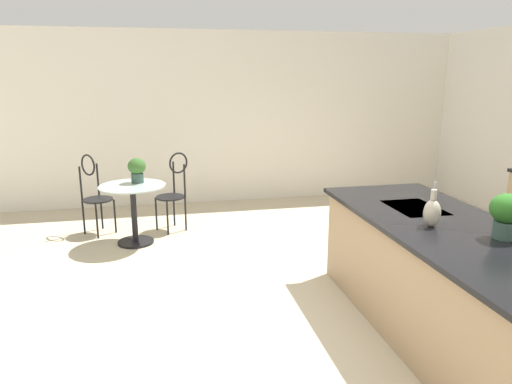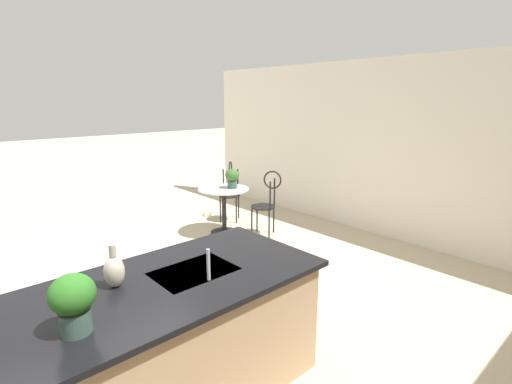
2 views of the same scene
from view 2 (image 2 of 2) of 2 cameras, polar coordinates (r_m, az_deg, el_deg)
ground_plane at (r=3.78m, az=-19.74°, el=-20.77°), size 40.00×40.00×0.00m
wall_left_window at (r=6.15m, az=18.69°, el=6.10°), size 0.12×7.80×2.70m
kitchen_island at (r=2.78m, az=-19.27°, el=-23.08°), size 2.80×1.06×0.92m
bistro_table at (r=6.00m, az=-4.85°, el=-2.21°), size 0.80×0.80×0.74m
chair_near_window at (r=6.67m, az=-3.97°, el=0.55°), size 0.54×0.54×1.04m
chair_by_island at (r=5.88m, az=1.60°, el=-1.22°), size 0.52×0.52×1.04m
sink_faucet at (r=2.57m, az=-7.19°, el=-10.81°), size 0.02×0.02×0.22m
potted_plant_on_table at (r=5.92m, az=-3.61°, el=2.26°), size 0.22×0.22×0.31m
potted_plant_counter_near at (r=2.20m, az=-25.89°, el=-14.46°), size 0.23×0.23×0.32m
vase_on_counter at (r=2.63m, az=-20.60°, el=-11.05°), size 0.13×0.13×0.29m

